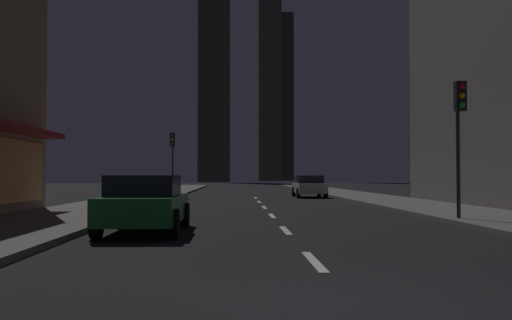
{
  "coord_description": "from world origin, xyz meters",
  "views": [
    {
      "loc": [
        -1.33,
        -6.02,
        1.44
      ],
      "look_at": [
        0.0,
        28.51,
        2.42
      ],
      "focal_mm": 38.68,
      "sensor_mm": 36.0,
      "label": 1
    }
  ],
  "objects_px": {
    "car_parked_far": "(309,186)",
    "traffic_light_far_left": "(172,149)",
    "car_parked_near": "(145,203)",
    "fire_hydrant_far_left": "(138,196)",
    "traffic_light_near_right": "(460,118)"
  },
  "relations": [
    {
      "from": "traffic_light_far_left",
      "to": "car_parked_far",
      "type": "bearing_deg",
      "value": -3.68
    },
    {
      "from": "traffic_light_near_right",
      "to": "traffic_light_far_left",
      "type": "bearing_deg",
      "value": 118.21
    },
    {
      "from": "car_parked_far",
      "to": "traffic_light_far_left",
      "type": "relative_size",
      "value": 1.01
    },
    {
      "from": "car_parked_far",
      "to": "traffic_light_far_left",
      "type": "height_order",
      "value": "traffic_light_far_left"
    },
    {
      "from": "car_parked_near",
      "to": "traffic_light_far_left",
      "type": "bearing_deg",
      "value": 94.74
    },
    {
      "from": "traffic_light_near_right",
      "to": "traffic_light_far_left",
      "type": "height_order",
      "value": "same"
    },
    {
      "from": "car_parked_near",
      "to": "fire_hydrant_far_left",
      "type": "distance_m",
      "value": 12.42
    },
    {
      "from": "traffic_light_near_right",
      "to": "traffic_light_far_left",
      "type": "relative_size",
      "value": 1.0
    },
    {
      "from": "fire_hydrant_far_left",
      "to": "traffic_light_far_left",
      "type": "xyz_separation_m",
      "value": [
        0.4,
        10.71,
        2.74
      ]
    },
    {
      "from": "traffic_light_far_left",
      "to": "fire_hydrant_far_left",
      "type": "bearing_deg",
      "value": -92.14
    },
    {
      "from": "fire_hydrant_far_left",
      "to": "traffic_light_near_right",
      "type": "distance_m",
      "value": 15.28
    },
    {
      "from": "car_parked_near",
      "to": "fire_hydrant_far_left",
      "type": "bearing_deg",
      "value": 100.68
    },
    {
      "from": "car_parked_far",
      "to": "traffic_light_far_left",
      "type": "bearing_deg",
      "value": 176.32
    },
    {
      "from": "car_parked_far",
      "to": "fire_hydrant_far_left",
      "type": "xyz_separation_m",
      "value": [
        -9.5,
        -10.12,
        -0.29
      ]
    },
    {
      "from": "car_parked_near",
      "to": "traffic_light_near_right",
      "type": "bearing_deg",
      "value": 14.75
    }
  ]
}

